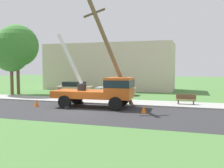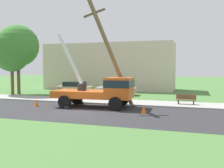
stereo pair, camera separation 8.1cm
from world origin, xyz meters
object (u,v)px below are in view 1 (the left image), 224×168
object	(u,v)px
roadside_tree_near	(17,46)
roadside_tree_far	(11,55)
parked_sedan_silver	(116,89)
park_bench	(186,100)
traffic_cone_behind	(36,103)
utility_truck	(103,89)
leaning_utility_pole	(111,53)
traffic_cone_ahead	(144,109)
parked_sedan_tan	(74,88)

from	to	relation	value
roadside_tree_near	roadside_tree_far	bearing A→B (deg)	-141.74
parked_sedan_silver	roadside_tree_far	xyz separation A→B (m)	(-11.53, -3.14, 3.83)
park_bench	roadside_tree_near	world-z (taller)	roadside_tree_near
traffic_cone_behind	parked_sedan_silver	distance (m)	10.65
utility_truck	roadside_tree_near	xyz separation A→B (m)	(-12.68, 6.15, 4.18)
traffic_cone_behind	roadside_tree_near	xyz separation A→B (m)	(-7.38, 7.29, 5.31)
leaning_utility_pole	roadside_tree_far	distance (m)	14.55
traffic_cone_ahead	roadside_tree_far	bearing A→B (deg)	156.62
utility_truck	park_bench	world-z (taller)	utility_truck
utility_truck	parked_sedan_silver	size ratio (longest dim) A/B	1.53
traffic_cone_behind	parked_sedan_silver	size ratio (longest dim) A/B	0.12
traffic_cone_behind	roadside_tree_near	distance (m)	11.65
leaning_utility_pole	roadside_tree_near	xyz separation A→B (m)	(-13.08, 5.56, 1.32)
traffic_cone_behind	utility_truck	bearing A→B (deg)	12.09
leaning_utility_pole	parked_sedan_tan	size ratio (longest dim) A/B	1.84
utility_truck	roadside_tree_far	size ratio (longest dim) A/B	1.06
roadside_tree_far	utility_truck	bearing A→B (deg)	-23.42
leaning_utility_pole	traffic_cone_behind	distance (m)	7.17
leaning_utility_pole	traffic_cone_ahead	size ratio (longest dim) A/B	14.95
utility_truck	roadside_tree_near	bearing A→B (deg)	154.12
roadside_tree_near	roadside_tree_far	distance (m)	1.25
traffic_cone_behind	parked_sedan_tan	xyz separation A→B (m)	(-1.55, 10.02, 0.43)
parked_sedan_tan	traffic_cone_ahead	bearing A→B (deg)	-45.17
traffic_cone_ahead	parked_sedan_tan	bearing A→B (deg)	134.83
parked_sedan_silver	roadside_tree_near	distance (m)	12.33
parked_sedan_tan	park_bench	distance (m)	14.17
leaning_utility_pole	traffic_cone_behind	xyz separation A→B (m)	(-5.70, -1.73, -3.99)
traffic_cone_behind	parked_sedan_tan	size ratio (longest dim) A/B	0.12
utility_truck	park_bench	xyz separation A→B (m)	(6.10, 3.14, -0.95)
traffic_cone_ahead	parked_sedan_silver	xyz separation A→B (m)	(-5.14, 10.35, 0.43)
park_bench	utility_truck	bearing A→B (deg)	-152.78
leaning_utility_pole	park_bench	xyz separation A→B (m)	(5.70, 2.54, -3.81)
leaning_utility_pole	parked_sedan_tan	world-z (taller)	leaning_utility_pole
park_bench	roadside_tree_far	size ratio (longest dim) A/B	0.25
leaning_utility_pole	traffic_cone_behind	world-z (taller)	leaning_utility_pole
traffic_cone_behind	roadside_tree_near	bearing A→B (deg)	135.35
parked_sedan_tan	parked_sedan_silver	xyz separation A→B (m)	(5.17, -0.01, 0.00)
utility_truck	parked_sedan_silver	world-z (taller)	utility_truck
parked_sedan_silver	roadside_tree_near	bearing A→B (deg)	-166.11
utility_truck	traffic_cone_ahead	distance (m)	3.92
parked_sedan_tan	roadside_tree_far	size ratio (longest dim) A/B	0.70
traffic_cone_behind	roadside_tree_far	xyz separation A→B (m)	(-7.91, 6.86, 4.27)
park_bench	roadside_tree_far	bearing A→B (deg)	172.37
traffic_cone_ahead	roadside_tree_near	size ratio (longest dim) A/B	0.07
parked_sedan_tan	roadside_tree_near	world-z (taller)	roadside_tree_near
traffic_cone_behind	park_bench	distance (m)	12.18
traffic_cone_ahead	traffic_cone_behind	size ratio (longest dim) A/B	1.00
utility_truck	leaning_utility_pole	world-z (taller)	leaning_utility_pole
parked_sedan_tan	roadside_tree_near	distance (m)	8.08
roadside_tree_far	park_bench	bearing A→B (deg)	-7.63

